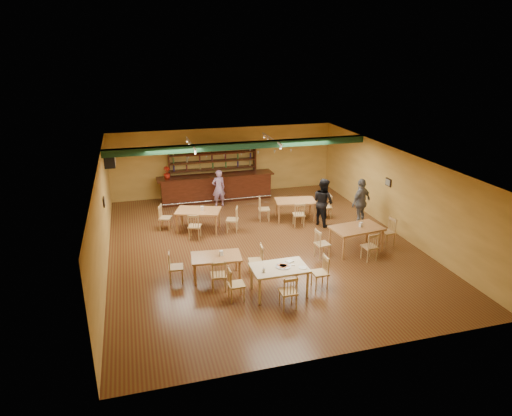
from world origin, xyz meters
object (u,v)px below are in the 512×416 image
object	(u,v)px
dining_table_b	(295,210)
near_table	(279,280)
patron_bar	(219,188)
dining_table_d	(356,239)
patron_right_a	(323,202)
dining_table_a	(199,220)
bar_counter	(216,188)
dining_table_c	(217,267)

from	to	relation	value
dining_table_b	near_table	world-z (taller)	near_table
patron_bar	near_table	bearing A→B (deg)	81.37
patron_bar	dining_table_d	bearing A→B (deg)	112.22
near_table	patron_bar	world-z (taller)	patron_bar
patron_bar	patron_right_a	bearing A→B (deg)	127.47
patron_bar	patron_right_a	xyz separation A→B (m)	(3.37, -3.08, 0.11)
dining_table_a	patron_right_a	world-z (taller)	patron_right_a
bar_counter	dining_table_a	world-z (taller)	bar_counter
near_table	dining_table_d	bearing A→B (deg)	30.09
dining_table_a	dining_table_b	size ratio (longest dim) A/B	1.02
dining_table_a	dining_table_c	size ratio (longest dim) A/B	1.11
dining_table_a	patron_right_a	bearing A→B (deg)	11.66
dining_table_b	bar_counter	bearing A→B (deg)	138.56
dining_table_d	patron_right_a	world-z (taller)	patron_right_a
dining_table_a	dining_table_d	distance (m)	5.66
dining_table_a	dining_table_d	bearing A→B (deg)	-13.48
dining_table_a	patron_bar	distance (m)	2.74
bar_counter	near_table	bearing A→B (deg)	-88.99
patron_right_a	near_table	bearing A→B (deg)	122.87
dining_table_b	dining_table_a	bearing A→B (deg)	-168.47
dining_table_b	patron_bar	size ratio (longest dim) A/B	0.98
patron_bar	patron_right_a	distance (m)	4.56
near_table	bar_counter	bearing A→B (deg)	90.75
bar_counter	dining_table_c	xyz separation A→B (m)	(-1.33, -6.98, -0.21)
dining_table_b	patron_right_a	world-z (taller)	patron_right_a
dining_table_a	dining_table_c	bearing A→B (deg)	-71.00
bar_counter	dining_table_b	bearing A→B (deg)	-50.90
dining_table_a	bar_counter	bearing A→B (deg)	88.37
dining_table_d	patron_bar	bearing A→B (deg)	115.33
dining_table_c	patron_bar	world-z (taller)	patron_bar
near_table	patron_bar	xyz separation A→B (m)	(-0.19, 7.46, 0.39)
dining_table_a	patron_bar	bearing A→B (deg)	82.88
dining_table_c	dining_table_d	bearing A→B (deg)	13.14
dining_table_c	patron_bar	xyz separation A→B (m)	(1.29, 6.16, 0.43)
bar_counter	near_table	world-z (taller)	bar_counter
bar_counter	patron_right_a	xyz separation A→B (m)	(3.32, -3.90, 0.33)
dining_table_c	bar_counter	bearing A→B (deg)	84.82
dining_table_c	dining_table_d	size ratio (longest dim) A/B	0.86
dining_table_b	dining_table_c	distance (m)	5.47
dining_table_b	dining_table_c	xyz separation A→B (m)	(-3.86, -3.88, -0.03)
near_table	dining_table_a	bearing A→B (deg)	105.49
bar_counter	dining_table_c	bearing A→B (deg)	-100.81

